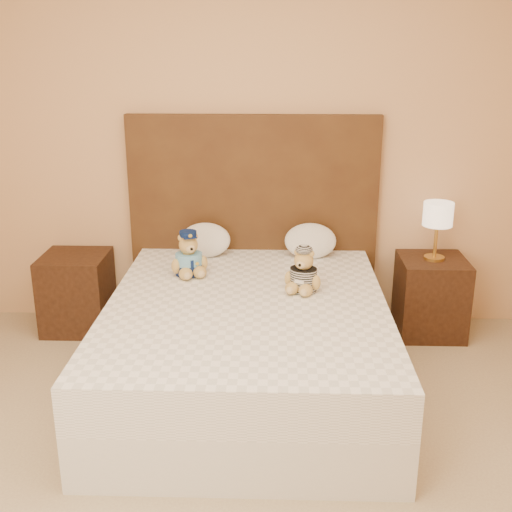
{
  "coord_description": "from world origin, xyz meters",
  "views": [
    {
      "loc": [
        0.16,
        -2.2,
        1.97
      ],
      "look_at": [
        0.04,
        1.45,
        0.74
      ],
      "focal_mm": 45.0,
      "sensor_mm": 36.0,
      "label": 1
    }
  ],
  "objects_px": {
    "lamp": "(438,217)",
    "pillow_left": "(205,239)",
    "teddy_prisoner": "(304,270)",
    "nightstand_right": "(430,296)",
    "bed": "(247,345)",
    "teddy_police": "(189,253)",
    "pillow_right": "(310,239)",
    "nightstand_left": "(77,292)"
  },
  "relations": [
    {
      "from": "bed",
      "to": "teddy_police",
      "type": "bearing_deg",
      "value": 131.64
    },
    {
      "from": "pillow_left",
      "to": "pillow_right",
      "type": "relative_size",
      "value": 0.98
    },
    {
      "from": "lamp",
      "to": "teddy_prisoner",
      "type": "bearing_deg",
      "value": -146.15
    },
    {
      "from": "nightstand_right",
      "to": "pillow_right",
      "type": "xyz_separation_m",
      "value": [
        -0.85,
        0.03,
        0.4
      ]
    },
    {
      "from": "teddy_prisoner",
      "to": "pillow_right",
      "type": "relative_size",
      "value": 0.74
    },
    {
      "from": "lamp",
      "to": "bed",
      "type": "bearing_deg",
      "value": -147.38
    },
    {
      "from": "nightstand_right",
      "to": "bed",
      "type": "bearing_deg",
      "value": -147.38
    },
    {
      "from": "nightstand_left",
      "to": "teddy_police",
      "type": "relative_size",
      "value": 1.91
    },
    {
      "from": "nightstand_left",
      "to": "nightstand_right",
      "type": "bearing_deg",
      "value": 0.0
    },
    {
      "from": "nightstand_right",
      "to": "pillow_left",
      "type": "height_order",
      "value": "pillow_left"
    },
    {
      "from": "bed",
      "to": "nightstand_left",
      "type": "height_order",
      "value": "same"
    },
    {
      "from": "teddy_police",
      "to": "pillow_right",
      "type": "height_order",
      "value": "teddy_police"
    },
    {
      "from": "teddy_prisoner",
      "to": "nightstand_right",
      "type": "bearing_deg",
      "value": 55.49
    },
    {
      "from": "teddy_prisoner",
      "to": "lamp",
      "type": "bearing_deg",
      "value": 55.49
    },
    {
      "from": "teddy_prisoner",
      "to": "pillow_left",
      "type": "relative_size",
      "value": 0.76
    },
    {
      "from": "bed",
      "to": "pillow_left",
      "type": "xyz_separation_m",
      "value": [
        -0.33,
        0.83,
        0.4
      ]
    },
    {
      "from": "bed",
      "to": "teddy_prisoner",
      "type": "xyz_separation_m",
      "value": [
        0.33,
        0.18,
        0.41
      ]
    },
    {
      "from": "teddy_police",
      "to": "pillow_right",
      "type": "xyz_separation_m",
      "value": [
        0.79,
        0.39,
        -0.02
      ]
    },
    {
      "from": "nightstand_right",
      "to": "teddy_prisoner",
      "type": "xyz_separation_m",
      "value": [
        -0.92,
        -0.62,
        0.41
      ]
    },
    {
      "from": "lamp",
      "to": "teddy_police",
      "type": "relative_size",
      "value": 1.39
    },
    {
      "from": "nightstand_left",
      "to": "lamp",
      "type": "height_order",
      "value": "lamp"
    },
    {
      "from": "lamp",
      "to": "teddy_police",
      "type": "xyz_separation_m",
      "value": [
        -1.64,
        -0.36,
        -0.15
      ]
    },
    {
      "from": "pillow_left",
      "to": "pillow_right",
      "type": "height_order",
      "value": "pillow_right"
    },
    {
      "from": "lamp",
      "to": "teddy_prisoner",
      "type": "height_order",
      "value": "lamp"
    },
    {
      "from": "nightstand_left",
      "to": "teddy_police",
      "type": "xyz_separation_m",
      "value": [
        0.86,
        -0.36,
        0.42
      ]
    },
    {
      "from": "pillow_left",
      "to": "lamp",
      "type": "bearing_deg",
      "value": -1.09
    },
    {
      "from": "teddy_police",
      "to": "teddy_prisoner",
      "type": "xyz_separation_m",
      "value": [
        0.72,
        -0.26,
        -0.01
      ]
    },
    {
      "from": "bed",
      "to": "nightstand_right",
      "type": "height_order",
      "value": "same"
    },
    {
      "from": "teddy_prisoner",
      "to": "pillow_right",
      "type": "distance_m",
      "value": 0.65
    },
    {
      "from": "bed",
      "to": "nightstand_left",
      "type": "distance_m",
      "value": 1.48
    },
    {
      "from": "bed",
      "to": "nightstand_right",
      "type": "distance_m",
      "value": 1.48
    },
    {
      "from": "pillow_right",
      "to": "bed",
      "type": "bearing_deg",
      "value": -115.78
    },
    {
      "from": "pillow_left",
      "to": "nightstand_left",
      "type": "bearing_deg",
      "value": -178.14
    },
    {
      "from": "pillow_right",
      "to": "teddy_police",
      "type": "bearing_deg",
      "value": -153.61
    },
    {
      "from": "teddy_police",
      "to": "bed",
      "type": "bearing_deg",
      "value": -71.61
    },
    {
      "from": "nightstand_left",
      "to": "pillow_left",
      "type": "bearing_deg",
      "value": 1.86
    },
    {
      "from": "pillow_right",
      "to": "teddy_prisoner",
      "type": "bearing_deg",
      "value": -96.35
    },
    {
      "from": "lamp",
      "to": "pillow_left",
      "type": "relative_size",
      "value": 1.14
    },
    {
      "from": "nightstand_left",
      "to": "pillow_left",
      "type": "height_order",
      "value": "pillow_left"
    },
    {
      "from": "teddy_police",
      "to": "teddy_prisoner",
      "type": "height_order",
      "value": "teddy_police"
    },
    {
      "from": "bed",
      "to": "pillow_right",
      "type": "distance_m",
      "value": 1.0
    },
    {
      "from": "teddy_police",
      "to": "pillow_right",
      "type": "relative_size",
      "value": 0.81
    }
  ]
}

